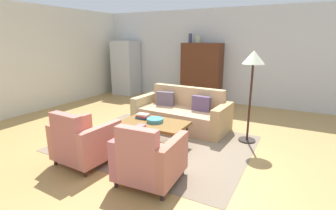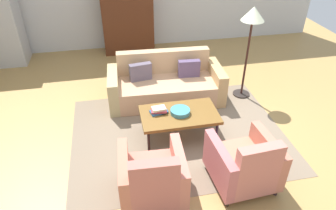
{
  "view_description": "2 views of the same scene",
  "coord_description": "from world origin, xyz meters",
  "px_view_note": "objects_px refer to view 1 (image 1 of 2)",
  "views": [
    {
      "loc": [
        2.09,
        -3.69,
        1.92
      ],
      "look_at": [
        0.0,
        0.19,
        0.77
      ],
      "focal_mm": 27.23,
      "sensor_mm": 36.0,
      "label": 1
    },
    {
      "loc": [
        -1.17,
        -3.69,
        3.21
      ],
      "look_at": [
        -0.4,
        0.16,
        0.58
      ],
      "focal_mm": 33.03,
      "sensor_mm": 36.0,
      "label": 2
    }
  ],
  "objects_px": {
    "couch": "(182,114)",
    "fruit_bowl": "(155,120)",
    "vase_round": "(198,39)",
    "refrigerator": "(126,68)",
    "book_stack": "(143,116)",
    "coffee_table": "(154,124)",
    "floor_lamp": "(253,66)",
    "armchair_left": "(83,143)",
    "vase_tall": "(190,38)",
    "cabinet": "(202,73)",
    "armchair_right": "(148,160)"
  },
  "relations": [
    {
      "from": "couch",
      "to": "fruit_bowl",
      "type": "xyz_separation_m",
      "value": [
        0.01,
        -1.19,
        0.19
      ]
    },
    {
      "from": "vase_round",
      "to": "refrigerator",
      "type": "distance_m",
      "value": 2.82
    },
    {
      "from": "book_stack",
      "to": "refrigerator",
      "type": "bearing_deg",
      "value": 131.24
    },
    {
      "from": "coffee_table",
      "to": "fruit_bowl",
      "type": "bearing_deg",
      "value": -0.0
    },
    {
      "from": "floor_lamp",
      "to": "armchair_left",
      "type": "bearing_deg",
      "value": -134.06
    },
    {
      "from": "book_stack",
      "to": "refrigerator",
      "type": "distance_m",
      "value": 4.49
    },
    {
      "from": "fruit_bowl",
      "to": "floor_lamp",
      "type": "xyz_separation_m",
      "value": [
        1.47,
        0.99,
        0.97
      ]
    },
    {
      "from": "vase_tall",
      "to": "floor_lamp",
      "type": "bearing_deg",
      "value": -47.39
    },
    {
      "from": "fruit_bowl",
      "to": "book_stack",
      "type": "height_order",
      "value": "book_stack"
    },
    {
      "from": "refrigerator",
      "to": "floor_lamp",
      "type": "xyz_separation_m",
      "value": [
        4.74,
        -2.45,
        0.52
      ]
    },
    {
      "from": "couch",
      "to": "floor_lamp",
      "type": "bearing_deg",
      "value": 175.27
    },
    {
      "from": "cabinet",
      "to": "refrigerator",
      "type": "relative_size",
      "value": 0.97
    },
    {
      "from": "book_stack",
      "to": "cabinet",
      "type": "bearing_deg",
      "value": 92.52
    },
    {
      "from": "armchair_left",
      "to": "fruit_bowl",
      "type": "height_order",
      "value": "armchair_left"
    },
    {
      "from": "couch",
      "to": "cabinet",
      "type": "xyz_separation_m",
      "value": [
        -0.46,
        2.36,
        0.61
      ]
    },
    {
      "from": "couch",
      "to": "fruit_bowl",
      "type": "bearing_deg",
      "value": 93.16
    },
    {
      "from": "vase_tall",
      "to": "fruit_bowl",
      "type": "bearing_deg",
      "value": -76.16
    },
    {
      "from": "fruit_bowl",
      "to": "book_stack",
      "type": "xyz_separation_m",
      "value": [
        -0.32,
        0.08,
        0.01
      ]
    },
    {
      "from": "cabinet",
      "to": "refrigerator",
      "type": "height_order",
      "value": "refrigerator"
    },
    {
      "from": "armchair_right",
      "to": "book_stack",
      "type": "xyz_separation_m",
      "value": [
        -0.91,
        1.25,
        0.14
      ]
    },
    {
      "from": "cabinet",
      "to": "vase_tall",
      "type": "relative_size",
      "value": 6.49
    },
    {
      "from": "couch",
      "to": "coffee_table",
      "type": "xyz_separation_m",
      "value": [
        -0.0,
        -1.19,
        0.12
      ]
    },
    {
      "from": "armchair_left",
      "to": "floor_lamp",
      "type": "relative_size",
      "value": 0.51
    },
    {
      "from": "couch",
      "to": "armchair_right",
      "type": "xyz_separation_m",
      "value": [
        0.6,
        -2.35,
        0.06
      ]
    },
    {
      "from": "armchair_right",
      "to": "vase_round",
      "type": "distance_m",
      "value": 5.11
    },
    {
      "from": "coffee_table",
      "to": "refrigerator",
      "type": "height_order",
      "value": "refrigerator"
    },
    {
      "from": "coffee_table",
      "to": "armchair_right",
      "type": "distance_m",
      "value": 1.31
    },
    {
      "from": "couch",
      "to": "book_stack",
      "type": "distance_m",
      "value": 1.16
    },
    {
      "from": "coffee_table",
      "to": "vase_round",
      "type": "xyz_separation_m",
      "value": [
        -0.61,
        3.54,
        1.51
      ]
    },
    {
      "from": "armchair_right",
      "to": "book_stack",
      "type": "distance_m",
      "value": 1.55
    },
    {
      "from": "armchair_left",
      "to": "refrigerator",
      "type": "xyz_separation_m",
      "value": [
        -2.65,
        4.61,
        0.58
      ]
    },
    {
      "from": "coffee_table",
      "to": "floor_lamp",
      "type": "xyz_separation_m",
      "value": [
        1.48,
        0.99,
        1.04
      ]
    },
    {
      "from": "armchair_right",
      "to": "book_stack",
      "type": "relative_size",
      "value": 3.03
    },
    {
      "from": "couch",
      "to": "vase_round",
      "type": "bearing_deg",
      "value": -72.65
    },
    {
      "from": "refrigerator",
      "to": "floor_lamp",
      "type": "height_order",
      "value": "refrigerator"
    },
    {
      "from": "coffee_table",
      "to": "vase_round",
      "type": "bearing_deg",
      "value": 99.77
    },
    {
      "from": "coffee_table",
      "to": "fruit_bowl",
      "type": "relative_size",
      "value": 3.94
    },
    {
      "from": "armchair_left",
      "to": "floor_lamp",
      "type": "bearing_deg",
      "value": 49.08
    },
    {
      "from": "cabinet",
      "to": "floor_lamp",
      "type": "distance_m",
      "value": 3.26
    },
    {
      "from": "vase_tall",
      "to": "refrigerator",
      "type": "height_order",
      "value": "vase_tall"
    },
    {
      "from": "armchair_right",
      "to": "fruit_bowl",
      "type": "bearing_deg",
      "value": 113.12
    },
    {
      "from": "vase_round",
      "to": "armchair_right",
      "type": "bearing_deg",
      "value": -75.54
    },
    {
      "from": "fruit_bowl",
      "to": "floor_lamp",
      "type": "height_order",
      "value": "floor_lamp"
    },
    {
      "from": "cabinet",
      "to": "armchair_left",
      "type": "bearing_deg",
      "value": -91.74
    },
    {
      "from": "armchair_left",
      "to": "armchair_right",
      "type": "relative_size",
      "value": 1.0
    },
    {
      "from": "armchair_left",
      "to": "armchair_right",
      "type": "height_order",
      "value": "same"
    },
    {
      "from": "book_stack",
      "to": "vase_round",
      "type": "bearing_deg",
      "value": 95.0
    },
    {
      "from": "fruit_bowl",
      "to": "vase_round",
      "type": "bearing_deg",
      "value": 99.97
    },
    {
      "from": "coffee_table",
      "to": "vase_tall",
      "type": "distance_m",
      "value": 3.95
    },
    {
      "from": "coffee_table",
      "to": "cabinet",
      "type": "relative_size",
      "value": 0.67
    }
  ]
}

